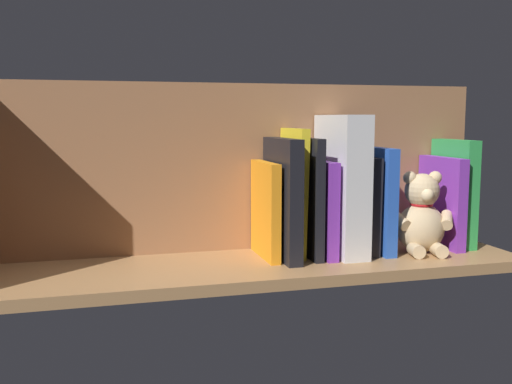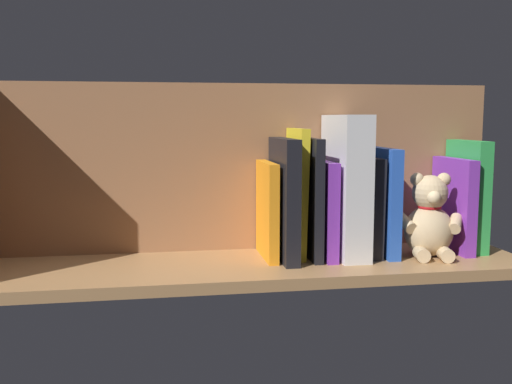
% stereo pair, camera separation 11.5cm
% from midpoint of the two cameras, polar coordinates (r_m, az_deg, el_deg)
% --- Properties ---
extents(ground_plane, '(1.09, 0.28, 0.02)m').
position_cam_midpoint_polar(ground_plane, '(1.18, 2.82, -7.25)').
color(ground_plane, '#A87A4C').
extents(shelf_back_panel, '(1.09, 0.02, 0.36)m').
position_cam_midpoint_polar(shelf_back_panel, '(1.26, 1.70, 2.41)').
color(shelf_back_panel, '#976541').
rests_on(shelf_back_panel, ground_plane).
extents(book_0, '(0.03, 0.14, 0.24)m').
position_cam_midpoint_polar(book_0, '(1.37, 22.06, -0.30)').
color(book_0, green).
rests_on(book_0, ground_plane).
extents(book_1, '(0.02, 0.16, 0.20)m').
position_cam_midpoint_polar(book_1, '(1.34, 20.93, -1.16)').
color(book_1, purple).
rests_on(book_1, ground_plane).
extents(teddy_bear, '(0.14, 0.12, 0.17)m').
position_cam_midpoint_polar(teddy_bear, '(1.27, 18.97, -2.59)').
color(teddy_bear, '#D1B284').
rests_on(teddy_bear, ground_plane).
extents(book_2, '(0.02, 0.16, 0.22)m').
position_cam_midpoint_polar(book_2, '(1.27, 14.63, -0.86)').
color(book_2, blue).
rests_on(book_2, ground_plane).
extents(book_3, '(0.03, 0.15, 0.20)m').
position_cam_midpoint_polar(book_3, '(1.26, 13.19, -1.29)').
color(book_3, black).
rests_on(book_3, ground_plane).
extents(dictionary_thick_white, '(0.06, 0.17, 0.29)m').
position_cam_midpoint_polar(dictionary_thick_white, '(1.22, 11.37, 0.56)').
color(dictionary_thick_white, silver).
rests_on(dictionary_thick_white, ground_plane).
extents(book_4, '(0.02, 0.17, 0.20)m').
position_cam_midpoint_polar(book_4, '(1.22, 9.16, -1.61)').
color(book_4, purple).
rests_on(book_4, ground_plane).
extents(book_5, '(0.02, 0.16, 0.24)m').
position_cam_midpoint_polar(book_5, '(1.21, 7.93, -0.56)').
color(book_5, black).
rests_on(book_5, ground_plane).
extents(book_6, '(0.02, 0.14, 0.26)m').
position_cam_midpoint_polar(book_6, '(1.21, 6.62, -0.06)').
color(book_6, yellow).
rests_on(book_6, ground_plane).
extents(book_7, '(0.03, 0.18, 0.24)m').
position_cam_midpoint_polar(book_7, '(1.19, 5.50, -0.68)').
color(book_7, black).
rests_on(book_7, ground_plane).
extents(book_8, '(0.02, 0.15, 0.20)m').
position_cam_midpoint_polar(book_8, '(1.19, 3.85, -1.77)').
color(book_8, orange).
rests_on(book_8, ground_plane).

